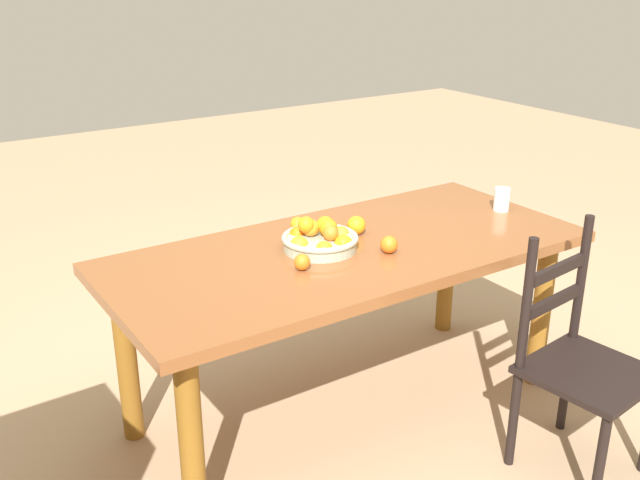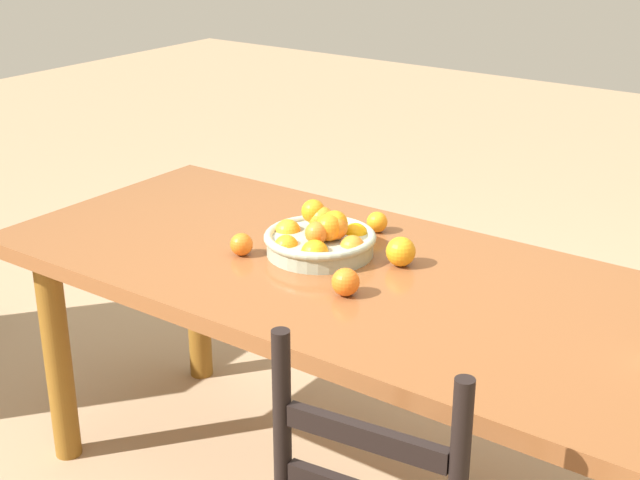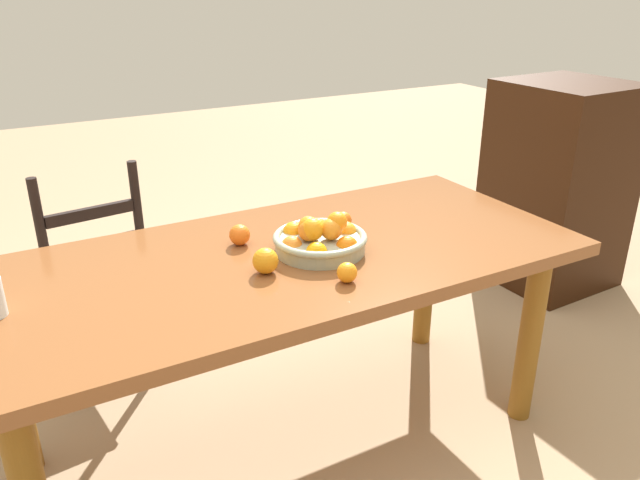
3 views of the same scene
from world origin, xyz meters
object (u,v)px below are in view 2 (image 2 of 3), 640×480
(orange_loose_3, at_px, (401,252))
(fruit_bowl, at_px, (321,238))
(dining_table, at_px, (345,301))
(orange_loose_1, at_px, (377,222))
(orange_loose_2, at_px, (346,282))
(orange_loose_0, at_px, (242,244))

(orange_loose_3, bearing_deg, fruit_bowl, 14.91)
(dining_table, bearing_deg, orange_loose_3, -138.22)
(orange_loose_1, bearing_deg, orange_loose_3, 136.91)
(dining_table, distance_m, orange_loose_3, 0.20)
(dining_table, bearing_deg, orange_loose_2, 124.44)
(orange_loose_0, bearing_deg, orange_loose_3, -153.65)
(orange_loose_0, height_order, orange_loose_1, orange_loose_0)
(orange_loose_0, distance_m, orange_loose_1, 0.42)
(dining_table, distance_m, orange_loose_1, 0.31)
(orange_loose_3, bearing_deg, orange_loose_1, -43.09)
(fruit_bowl, distance_m, orange_loose_3, 0.23)
(fruit_bowl, relative_size, orange_loose_3, 3.88)
(orange_loose_2, bearing_deg, fruit_bowl, -41.29)
(orange_loose_1, relative_size, orange_loose_2, 0.87)
(fruit_bowl, relative_size, orange_loose_0, 4.93)
(orange_loose_1, bearing_deg, orange_loose_2, 112.50)
(fruit_bowl, bearing_deg, orange_loose_0, 38.31)
(dining_table, height_order, fruit_bowl, fruit_bowl)
(dining_table, height_order, orange_loose_1, orange_loose_1)
(orange_loose_1, bearing_deg, orange_loose_0, 60.62)
(orange_loose_0, distance_m, orange_loose_2, 0.38)
(dining_table, distance_m, orange_loose_0, 0.32)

